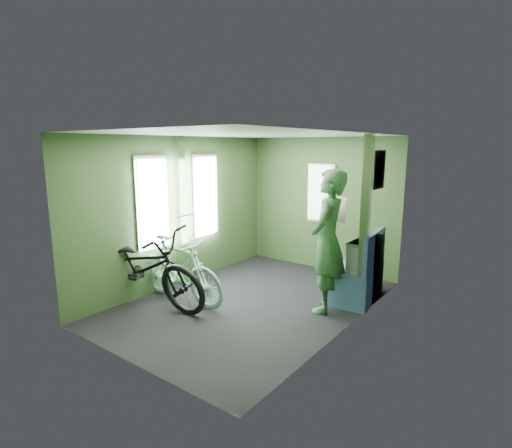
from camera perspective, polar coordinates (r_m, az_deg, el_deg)
The scene contains 6 objects.
room at distance 5.38m, azimuth -0.70°, elevation 3.46°, with size 4.00×4.02×2.31m.
bicycle_black at distance 5.81m, azimuth -15.50°, elevation -11.05°, with size 0.74×2.11×1.11m, color black.
bicycle_mint at distance 5.80m, azimuth -10.79°, elevation -10.87°, with size 0.45×1.58×0.95m, color #8BD5AE.
passenger at distance 5.25m, azimuth 10.17°, elevation -2.45°, with size 0.57×0.76×1.87m.
waste_box at distance 5.58m, azimuth 14.64°, elevation -7.01°, with size 0.27×0.37×0.90m, color gray.
bench_seat at distance 5.87m, azimuth 14.39°, elevation -7.66°, with size 0.64×1.01×1.01m.
Camera 1 is at (3.21, -4.19, 2.15)m, focal length 28.00 mm.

